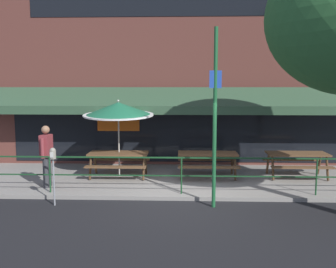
# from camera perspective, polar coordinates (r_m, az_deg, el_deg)

# --- Properties ---
(ground_plane) EXTENTS (120.00, 120.00, 0.00)m
(ground_plane) POSITION_cam_1_polar(r_m,az_deg,el_deg) (9.60, 2.04, -10.15)
(ground_plane) COLOR black
(patio_deck) EXTENTS (15.00, 4.00, 0.10)m
(patio_deck) POSITION_cam_1_polar(r_m,az_deg,el_deg) (11.51, 2.06, -6.93)
(patio_deck) COLOR gray
(patio_deck) RESTS_ON ground
(restaurant_building) EXTENTS (15.00, 1.60, 8.46)m
(restaurant_building) POSITION_cam_1_polar(r_m,az_deg,el_deg) (13.46, 2.16, 12.90)
(restaurant_building) COLOR brown
(restaurant_building) RESTS_ON ground
(patio_railing) EXTENTS (13.84, 0.04, 0.97)m
(patio_railing) POSITION_cam_1_polar(r_m,az_deg,el_deg) (9.69, 2.07, -5.10)
(patio_railing) COLOR #194723
(patio_railing) RESTS_ON patio_deck
(picnic_table_left) EXTENTS (1.80, 1.42, 0.76)m
(picnic_table_left) POSITION_cam_1_polar(r_m,az_deg,el_deg) (11.57, -7.55, -3.59)
(picnic_table_left) COLOR brown
(picnic_table_left) RESTS_ON patio_deck
(picnic_table_centre) EXTENTS (1.80, 1.42, 0.76)m
(picnic_table_centre) POSITION_cam_1_polar(r_m,az_deg,el_deg) (11.50, 6.05, -3.63)
(picnic_table_centre) COLOR brown
(picnic_table_centre) RESTS_ON patio_deck
(picnic_table_right) EXTENTS (1.80, 1.42, 0.76)m
(picnic_table_right) POSITION_cam_1_polar(r_m,az_deg,el_deg) (12.07, 19.07, -3.48)
(picnic_table_right) COLOR brown
(picnic_table_right) RESTS_ON patio_deck
(patio_umbrella_left) EXTENTS (2.14, 2.14, 2.38)m
(patio_umbrella_left) POSITION_cam_1_polar(r_m,az_deg,el_deg) (11.49, -7.58, 3.74)
(patio_umbrella_left) COLOR #B7B2A8
(patio_umbrella_left) RESTS_ON patio_deck
(pedestrian_walking) EXTENTS (0.26, 0.62, 1.71)m
(pedestrian_walking) POSITION_cam_1_polar(r_m,az_deg,el_deg) (10.82, -18.03, -2.76)
(pedestrian_walking) COLOR #333338
(pedestrian_walking) RESTS_ON patio_deck
(parking_meter_near) EXTENTS (0.15, 0.16, 1.42)m
(parking_meter_near) POSITION_cam_1_polar(r_m,az_deg,el_deg) (9.38, -17.13, -3.65)
(parking_meter_near) COLOR gray
(parking_meter_near) RESTS_ON ground
(street_sign_pole) EXTENTS (0.28, 0.09, 4.21)m
(street_sign_pole) POSITION_cam_1_polar(r_m,az_deg,el_deg) (8.77, 7.15, 2.58)
(street_sign_pole) COLOR #1E6033
(street_sign_pole) RESTS_ON ground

